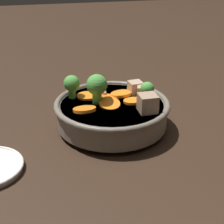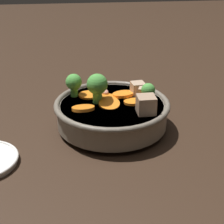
# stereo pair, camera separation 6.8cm
# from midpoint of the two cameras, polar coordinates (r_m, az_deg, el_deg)

# --- Properties ---
(ground_plane) EXTENTS (3.00, 3.00, 0.00)m
(ground_plane) POSITION_cam_midpoint_polar(r_m,az_deg,el_deg) (0.80, -2.44, -2.51)
(ground_plane) COLOR black
(stirfry_bowl) EXTENTS (0.24, 0.24, 0.12)m
(stirfry_bowl) POSITION_cam_midpoint_polar(r_m,az_deg,el_deg) (0.78, -2.50, 0.20)
(stirfry_bowl) COLOR slate
(stirfry_bowl) RESTS_ON ground_plane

